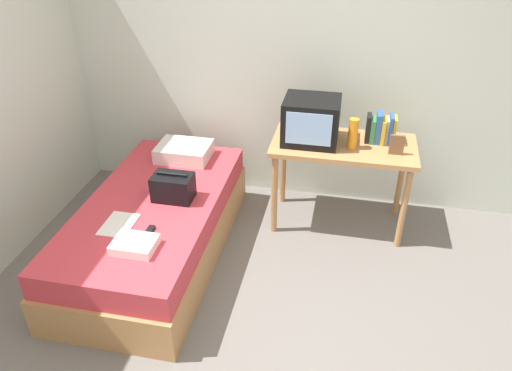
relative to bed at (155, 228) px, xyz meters
name	(u,v)px	position (x,y,z in m)	size (l,w,h in m)	color
ground_plane	(237,344)	(0.84, -0.78, -0.25)	(8.00, 8.00, 0.00)	slate
wall_back	(289,58)	(0.84, 1.22, 1.05)	(5.20, 0.10, 2.60)	silver
bed	(155,228)	(0.00, 0.00, 0.00)	(1.00, 2.00, 0.51)	#B27F4C
desk	(343,154)	(1.39, 0.73, 0.42)	(1.16, 0.60, 0.78)	#B27F4C
tv	(311,121)	(1.11, 0.72, 0.70)	(0.44, 0.39, 0.36)	black
water_bottle	(353,134)	(1.45, 0.66, 0.65)	(0.08, 0.08, 0.25)	orange
book_row	(381,129)	(1.67, 0.82, 0.64)	(0.23, 0.16, 0.25)	black
picture_frame	(397,145)	(1.79, 0.62, 0.60)	(0.11, 0.02, 0.16)	brown
pillow	(184,151)	(0.02, 0.70, 0.32)	(0.45, 0.35, 0.13)	silver
handbag	(173,187)	(0.16, 0.06, 0.36)	(0.30, 0.20, 0.22)	black
magazine	(119,224)	(-0.11, -0.35, 0.26)	(0.21, 0.29, 0.01)	white
remote_dark	(148,233)	(0.14, -0.40, 0.27)	(0.04, 0.16, 0.02)	black
folded_towel	(135,245)	(0.12, -0.57, 0.29)	(0.28, 0.22, 0.07)	white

